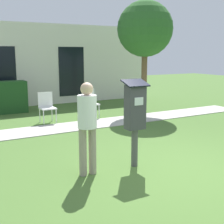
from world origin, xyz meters
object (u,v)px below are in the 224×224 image
Objects in this scene: parking_meter at (135,112)px; outdoor_chair_middle at (90,101)px; outdoor_chair_left at (47,105)px; person_standing at (87,121)px.

parking_meter reaches higher than outdoor_chair_middle.
outdoor_chair_left and outdoor_chair_middle have the same top height.
person_standing is 4.89m from outdoor_chair_middle.
parking_meter reaches higher than person_standing.
outdoor_chair_left is at bearing 173.57° from outdoor_chair_middle.
parking_meter is at bearing -113.44° from outdoor_chair_middle.
outdoor_chair_middle is at bearing 53.63° from person_standing.
outdoor_chair_left is 1.45m from outdoor_chair_middle.
person_standing reaches higher than outdoor_chair_middle.
parking_meter is 1.77× the size of outdoor_chair_left.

